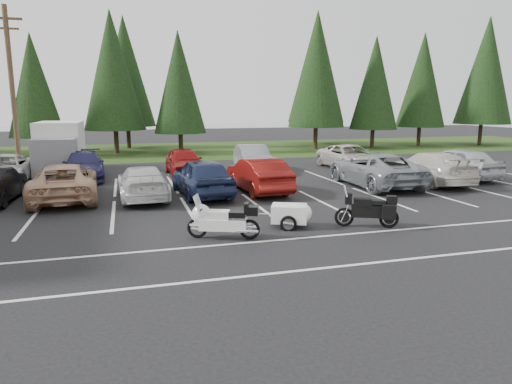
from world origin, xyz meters
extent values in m
plane|color=black|center=(0.00, 0.00, 0.00)|extent=(120.00, 120.00, 0.00)
cube|color=#223611|center=(0.00, 24.00, 0.01)|extent=(80.00, 16.00, 0.01)
cube|color=slate|center=(4.00, 55.00, 0.00)|extent=(70.00, 50.00, 0.02)
cylinder|color=#473321|center=(-10.00, 12.00, 4.50)|extent=(0.26, 0.26, 9.00)
cube|color=#473321|center=(-10.00, 12.00, 8.30)|extent=(1.60, 0.12, 0.12)
cube|color=#473321|center=(-10.00, 12.00, 7.80)|extent=(1.20, 0.10, 0.10)
cube|color=silver|center=(0.00, 2.00, 0.00)|extent=(32.00, 16.00, 0.01)
cylinder|color=#332316|center=(-10.50, 21.40, 1.06)|extent=(0.36, 0.36, 2.11)
cone|color=black|center=(-10.50, 21.40, 5.28)|extent=(3.87, 3.87, 7.48)
cylinder|color=#332316|center=(-5.00, 22.90, 1.31)|extent=(0.36, 0.36, 2.62)
cone|color=black|center=(-5.00, 22.90, 6.54)|extent=(4.80, 4.80, 9.27)
cylinder|color=#332316|center=(0.00, 21.60, 1.13)|extent=(0.36, 0.36, 2.26)
cone|color=black|center=(0.00, 21.60, 5.64)|extent=(4.14, 4.14, 7.99)
cylinder|color=#332316|center=(12.00, 22.10, 1.34)|extent=(0.36, 0.36, 2.69)
cone|color=black|center=(12.00, 22.10, 6.72)|extent=(4.93, 4.93, 9.52)
cylinder|color=#332316|center=(17.50, 21.80, 1.16)|extent=(0.36, 0.36, 2.33)
cone|color=black|center=(17.50, 21.80, 5.82)|extent=(4.27, 4.27, 8.24)
cylinder|color=#332316|center=(23.00, 22.60, 1.24)|extent=(0.36, 0.36, 2.47)
cone|color=black|center=(23.00, 22.60, 6.18)|extent=(4.53, 4.53, 8.76)
cylinder|color=#332316|center=(29.00, 21.30, 1.42)|extent=(0.36, 0.36, 2.83)
cone|color=black|center=(29.00, 21.30, 7.08)|extent=(5.19, 5.19, 10.03)
cylinder|color=#332316|center=(-4.00, 27.50, 1.36)|extent=(0.36, 0.36, 2.71)
cone|color=black|center=(-4.00, 27.50, 6.78)|extent=(4.97, 4.97, 9.61)
cylinder|color=#332316|center=(14.00, 26.80, 1.50)|extent=(0.36, 0.36, 3.00)
cone|color=black|center=(14.00, 26.80, 7.50)|extent=(5.50, 5.50, 10.62)
imported|color=tan|center=(-6.85, 4.36, 0.76)|extent=(2.85, 5.62, 1.52)
imported|color=silver|center=(-3.73, 3.78, 0.69)|extent=(2.09, 4.84, 1.39)
imported|color=#1C2648|center=(-1.23, 3.78, 0.82)|extent=(2.34, 4.98, 1.65)
imported|color=maroon|center=(1.35, 3.92, 0.78)|extent=(1.98, 4.82, 1.55)
imported|color=gray|center=(7.22, 3.84, 0.82)|extent=(2.84, 5.94, 1.64)
imported|color=beige|center=(10.28, 3.75, 0.79)|extent=(2.50, 5.56, 1.58)
imported|color=#B7B7BC|center=(12.66, 4.68, 0.84)|extent=(2.44, 5.07, 1.67)
imported|color=silver|center=(-10.25, 9.59, 0.71)|extent=(2.48, 5.19, 1.43)
imported|color=#1E1C46|center=(-6.50, 9.84, 0.72)|extent=(2.28, 5.07, 1.44)
imported|color=maroon|center=(-1.23, 9.82, 0.77)|extent=(1.90, 4.54, 1.54)
imported|color=gray|center=(2.84, 10.10, 0.77)|extent=(1.97, 4.81, 1.55)
imported|color=beige|center=(8.84, 9.51, 0.73)|extent=(2.51, 5.32, 1.47)
camera|label=1|loc=(-4.37, -15.59, 3.88)|focal=32.00mm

